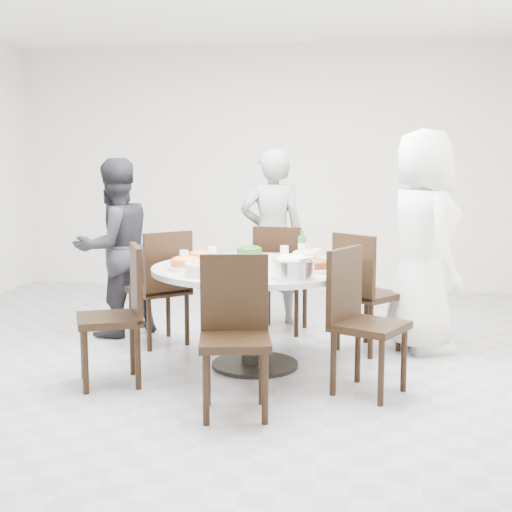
# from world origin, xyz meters

# --- Properties ---
(floor) EXTENTS (6.00, 6.00, 0.01)m
(floor) POSITION_xyz_m (0.00, 0.00, 0.00)
(floor) COLOR #A3A3A7
(floor) RESTS_ON ground
(wall_back) EXTENTS (6.00, 0.01, 2.80)m
(wall_back) POSITION_xyz_m (0.00, 3.00, 1.40)
(wall_back) COLOR white
(wall_back) RESTS_ON ground
(wall_front) EXTENTS (6.00, 0.01, 2.80)m
(wall_front) POSITION_xyz_m (0.00, -3.00, 1.40)
(wall_front) COLOR white
(wall_front) RESTS_ON ground
(dining_table) EXTENTS (1.50, 1.50, 0.75)m
(dining_table) POSITION_xyz_m (0.27, -0.20, 0.38)
(dining_table) COLOR silver
(dining_table) RESTS_ON floor
(chair_ne) EXTENTS (0.59, 0.59, 0.95)m
(chair_ne) POSITION_xyz_m (1.10, 0.37, 0.47)
(chair_ne) COLOR black
(chair_ne) RESTS_ON floor
(chair_n) EXTENTS (0.47, 0.47, 0.95)m
(chair_n) POSITION_xyz_m (0.35, 0.91, 0.47)
(chair_n) COLOR black
(chair_n) RESTS_ON floor
(chair_nw) EXTENTS (0.59, 0.59, 0.95)m
(chair_nw) POSITION_xyz_m (-0.61, 0.33, 0.47)
(chair_nw) COLOR black
(chair_nw) RESTS_ON floor
(chair_sw) EXTENTS (0.55, 0.55, 0.95)m
(chair_sw) POSITION_xyz_m (-0.65, -0.74, 0.47)
(chair_sw) COLOR black
(chair_sw) RESTS_ON floor
(chair_s) EXTENTS (0.49, 0.49, 0.95)m
(chair_s) POSITION_xyz_m (0.30, -1.19, 0.47)
(chair_s) COLOR black
(chair_s) RESTS_ON floor
(chair_se) EXTENTS (0.57, 0.57, 0.95)m
(chair_se) POSITION_xyz_m (1.10, -0.68, 0.47)
(chair_se) COLOR black
(chair_se) RESTS_ON floor
(diner_right) EXTENTS (0.82, 1.00, 1.76)m
(diner_right) POSITION_xyz_m (1.51, 0.47, 0.88)
(diner_right) COLOR silver
(diner_right) RESTS_ON floor
(diner_middle) EXTENTS (0.65, 0.50, 1.61)m
(diner_middle) POSITION_xyz_m (0.22, 1.22, 0.81)
(diner_middle) COLOR black
(diner_middle) RESTS_ON floor
(diner_left) EXTENTS (0.92, 0.94, 1.53)m
(diner_left) POSITION_xyz_m (-1.06, 0.57, 0.76)
(diner_left) COLOR black
(diner_left) RESTS_ON floor
(dish_greens) EXTENTS (0.26, 0.26, 0.07)m
(dish_greens) POSITION_xyz_m (0.16, 0.28, 0.78)
(dish_greens) COLOR white
(dish_greens) RESTS_ON dining_table
(dish_pale) EXTENTS (0.24, 0.24, 0.07)m
(dish_pale) POSITION_xyz_m (0.61, 0.09, 0.78)
(dish_pale) COLOR white
(dish_pale) RESTS_ON dining_table
(dish_orange) EXTENTS (0.24, 0.24, 0.06)m
(dish_orange) POSITION_xyz_m (-0.17, -0.04, 0.78)
(dish_orange) COLOR white
(dish_orange) RESTS_ON dining_table
(dish_redbrown) EXTENTS (0.26, 0.26, 0.06)m
(dish_redbrown) POSITION_xyz_m (0.72, -0.36, 0.78)
(dish_redbrown) COLOR white
(dish_redbrown) RESTS_ON dining_table
(dish_tofu) EXTENTS (0.28, 0.28, 0.07)m
(dish_tofu) POSITION_xyz_m (-0.19, -0.40, 0.79)
(dish_tofu) COLOR white
(dish_tofu) RESTS_ON dining_table
(rice_bowl) EXTENTS (0.28, 0.28, 0.12)m
(rice_bowl) POSITION_xyz_m (0.60, -0.66, 0.81)
(rice_bowl) COLOR silver
(rice_bowl) RESTS_ON dining_table
(soup_bowl) EXTENTS (0.27, 0.27, 0.08)m
(soup_bowl) POSITION_xyz_m (-0.01, -0.63, 0.79)
(soup_bowl) COLOR white
(soup_bowl) RESTS_ON dining_table
(beverage_bottle) EXTENTS (0.06, 0.06, 0.22)m
(beverage_bottle) POSITION_xyz_m (0.57, 0.31, 0.86)
(beverage_bottle) COLOR #2A6A33
(beverage_bottle) RESTS_ON dining_table
(tea_cups) EXTENTS (0.07, 0.07, 0.08)m
(tea_cups) POSITION_xyz_m (0.27, 0.39, 0.79)
(tea_cups) COLOR white
(tea_cups) RESTS_ON dining_table
(chopsticks) EXTENTS (0.24, 0.04, 0.01)m
(chopsticks) POSITION_xyz_m (0.23, 0.45, 0.76)
(chopsticks) COLOR tan
(chopsticks) RESTS_ON dining_table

